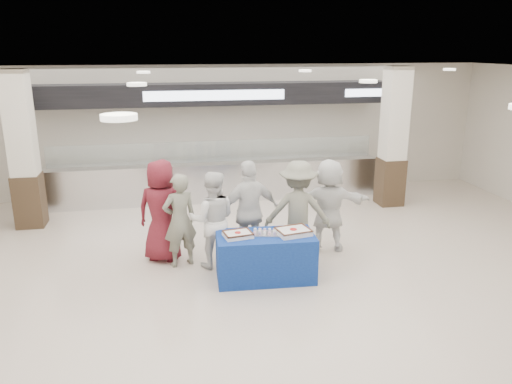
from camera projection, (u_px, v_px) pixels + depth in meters
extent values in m
plane|color=beige|center=(257.00, 305.00, 7.24)|extent=(14.00, 14.00, 0.00)
cube|color=silver|center=(216.00, 181.00, 12.20)|extent=(8.00, 0.80, 0.90)
cube|color=silver|center=(215.00, 162.00, 12.07)|extent=(8.00, 0.85, 0.04)
cube|color=white|center=(216.00, 151.00, 11.70)|extent=(7.60, 0.02, 0.50)
cube|color=black|center=(214.00, 94.00, 11.61)|extent=(8.40, 0.70, 0.50)
cube|color=silver|center=(215.00, 95.00, 11.27)|extent=(3.20, 0.03, 0.22)
cube|color=silver|center=(373.00, 93.00, 11.96)|extent=(1.40, 0.03, 0.18)
cube|color=#342517|center=(30.00, 200.00, 10.33)|extent=(0.55, 0.55, 1.10)
cube|color=silver|center=(19.00, 123.00, 9.88)|extent=(0.50, 0.50, 2.10)
cube|color=#342517|center=(390.00, 182.00, 11.76)|extent=(0.55, 0.55, 1.10)
cube|color=silver|center=(395.00, 114.00, 11.31)|extent=(0.50, 0.50, 2.10)
cube|color=navy|center=(265.00, 257.00, 7.99)|extent=(1.59, 0.87, 0.75)
cube|color=white|center=(238.00, 235.00, 7.79)|extent=(0.47, 0.40, 0.07)
cube|color=#4D2816|center=(238.00, 232.00, 7.78)|extent=(0.47, 0.40, 0.02)
cylinder|color=red|center=(238.00, 233.00, 7.78)|extent=(0.11, 0.11, 0.01)
cube|color=white|center=(293.00, 232.00, 7.89)|extent=(0.57, 0.48, 0.08)
cube|color=#4D2816|center=(293.00, 229.00, 7.88)|extent=(0.57, 0.48, 0.02)
cylinder|color=red|center=(293.00, 229.00, 7.88)|extent=(0.13, 0.13, 0.01)
cube|color=#A8A7AC|center=(267.00, 233.00, 7.92)|extent=(0.44, 0.37, 0.01)
imported|color=maroon|center=(162.00, 211.00, 8.56)|extent=(1.03, 0.85, 1.80)
imported|color=slate|center=(180.00, 220.00, 8.36)|extent=(0.68, 0.56, 1.62)
imported|color=white|center=(213.00, 220.00, 8.32)|extent=(0.87, 0.71, 1.66)
imported|color=white|center=(250.00, 212.00, 8.51)|extent=(1.12, 0.63, 1.79)
imported|color=slate|center=(298.00, 211.00, 8.60)|extent=(1.26, 0.89, 1.77)
imported|color=white|center=(328.00, 205.00, 9.00)|extent=(1.64, 0.70, 1.72)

